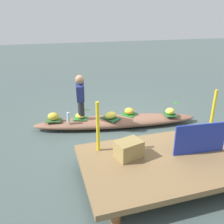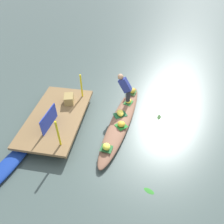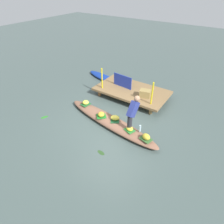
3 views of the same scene
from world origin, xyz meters
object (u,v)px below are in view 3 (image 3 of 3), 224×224
Objects in this scene: banana_bunch_4 at (86,102)px; water_bottle at (140,128)px; banana_bunch_0 at (130,128)px; banana_bunch_3 at (146,137)px; vendor_person at (133,112)px; market_banner at (122,81)px; vendor_boat at (110,121)px; banana_bunch_1 at (115,118)px; banana_bunch_2 at (101,114)px; produce_crate at (145,93)px; moored_boat at (105,78)px.

water_bottle is (2.59, -0.26, 0.04)m from banana_bunch_4.
banana_bunch_4 reaches higher than banana_bunch_0.
vendor_person reaches higher than banana_bunch_3.
market_banner reaches higher than banana_bunch_4.
vendor_boat is 0.29m from banana_bunch_1.
banana_bunch_2 is 2.33m from market_banner.
market_banner reaches higher than produce_crate.
moored_boat is at bearing 137.86° from vendor_person.
vendor_boat is at bearing -37.71° from moored_boat.
vendor_person is at bearing 179.12° from water_bottle.
banana_bunch_2 is at bearing 174.52° from banana_bunch_3.
produce_crate reaches higher than moored_boat.
banana_bunch_1 reaches higher than banana_bunch_0.
banana_bunch_1 is (-0.73, 0.21, 0.01)m from banana_bunch_0.
vendor_boat is at bearing -163.54° from banana_bunch_1.
water_bottle is at bearing -5.81° from banana_bunch_4.
moored_boat is 9.62× the size of banana_bunch_4.
banana_bunch_1 is 0.27× the size of vendor_person.
banana_bunch_4 is 0.26× the size of market_banner.
vendor_boat is at bearing 171.14° from banana_bunch_3.
banana_bunch_1 is at bearing -35.14° from moored_boat.
market_banner reaches higher than banana_bunch_1.
water_bottle reaches higher than banana_bunch_4.
produce_crate reaches higher than water_bottle.
banana_bunch_2 is at bearing -177.83° from vendor_person.
produce_crate is at bearing -6.07° from moored_boat.
vendor_boat is at bearing -101.97° from produce_crate.
market_banner is at bearing -12.69° from moored_boat.
banana_bunch_1 is at bearing 164.04° from banana_bunch_0.
banana_bunch_4 is at bearing 170.50° from banana_bunch_3.
banana_bunch_3 is at bearing -0.25° from vendor_boat.
produce_crate is (0.24, 1.92, 0.17)m from banana_bunch_1.
banana_bunch_3 is at bearing -9.50° from banana_bunch_4.
banana_bunch_2 is 0.22× the size of vendor_person.
vendor_person is (0.72, -0.06, 0.59)m from banana_bunch_1.
produce_crate is (0.42, 1.97, 0.39)m from vendor_boat.
banana_bunch_2 is 0.93× the size of banana_bunch_3.
water_bottle is at bearing 1.55° from banana_bunch_2.
banana_bunch_4 is (-2.93, 0.49, -0.01)m from banana_bunch_3.
banana_bunch_1 and banana_bunch_2 have the same top height.
banana_bunch_0 is 0.97× the size of banana_bunch_4.
banana_bunch_2 is at bearing -110.92° from produce_crate.
produce_crate reaches higher than vendor_boat.
moored_boat is 2.91m from banana_bunch_4.
market_banner is (-2.05, 2.22, 0.27)m from water_bottle.
banana_bunch_3 is (0.65, -0.09, 0.03)m from banana_bunch_0.
vendor_person is (-0.66, 0.23, 0.58)m from banana_bunch_3.
banana_bunch_1 is at bearing 25.07° from vendor_boat.
banana_bunch_4 is 2.61m from water_bottle.
moored_boat is at bearing 160.49° from produce_crate.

